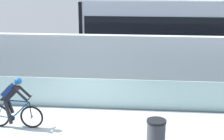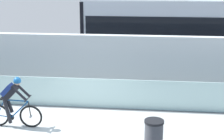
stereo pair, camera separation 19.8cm
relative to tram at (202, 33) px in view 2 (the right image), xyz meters
The scene contains 9 objects.
ground_plane 8.62m from the tram, 125.50° to the right, with size 200.00×200.00×0.00m, color slate.
bike_path_deck 8.62m from the tram, 125.50° to the right, with size 32.00×3.20×0.01m, color beige.
glass_parapet 7.12m from the tram, 134.34° to the right, with size 32.00×0.05×1.06m, color silver.
concrete_barrier_wall 5.89m from the tram, 146.78° to the right, with size 32.00×0.36×2.28m, color silver.
tram_rail_near 5.29m from the tram, behind, with size 32.00×0.08×0.01m, color #595654.
tram_rail_far 5.29m from the tram, behind, with size 32.00×0.08×0.01m, color #595654.
tram is the anchor object (origin of this frame).
cyclist_on_bike 9.53m from the tram, 133.61° to the right, with size 1.77×0.58×1.61m.
trash_bin 8.53m from the tram, 105.62° to the right, with size 0.51×0.51×0.96m.
Camera 2 is at (2.42, -9.54, 4.62)m, focal length 55.82 mm.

